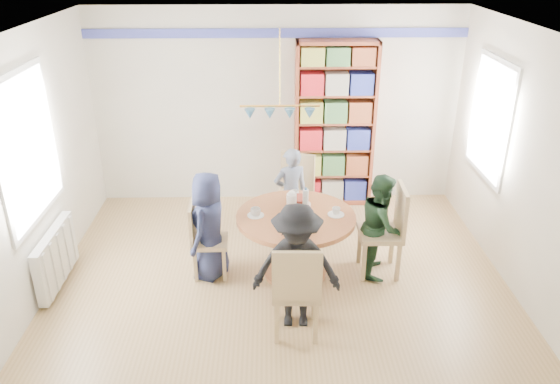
{
  "coord_description": "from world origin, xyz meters",
  "views": [
    {
      "loc": [
        -0.12,
        -4.78,
        3.47
      ],
      "look_at": [
        0.0,
        0.4,
        1.05
      ],
      "focal_mm": 35.0,
      "sensor_mm": 36.0,
      "label": 1
    }
  ],
  "objects_px": {
    "chair_left": "(203,236)",
    "chair_near": "(296,288)",
    "bookshelf": "(334,127)",
    "person_near": "(297,267)",
    "person_right": "(381,225)",
    "dining_table": "(296,231)",
    "radiator": "(56,257)",
    "person_left": "(209,226)",
    "person_far": "(291,193)",
    "chair_far": "(295,190)",
    "chair_right": "(389,227)"
  },
  "relations": [
    {
      "from": "chair_left",
      "to": "chair_near",
      "type": "xyz_separation_m",
      "value": [
        0.98,
        -1.1,
        0.07
      ]
    },
    {
      "from": "bookshelf",
      "to": "chair_near",
      "type": "bearing_deg",
      "value": -102.55
    },
    {
      "from": "chair_left",
      "to": "person_near",
      "type": "relative_size",
      "value": 0.68
    },
    {
      "from": "person_right",
      "to": "bookshelf",
      "type": "xyz_separation_m",
      "value": [
        -0.33,
        1.85,
        0.53
      ]
    },
    {
      "from": "dining_table",
      "to": "person_right",
      "type": "relative_size",
      "value": 1.09
    },
    {
      "from": "dining_table",
      "to": "person_near",
      "type": "relative_size",
      "value": 1.0
    },
    {
      "from": "radiator",
      "to": "person_left",
      "type": "bearing_deg",
      "value": 5.61
    },
    {
      "from": "person_left",
      "to": "person_far",
      "type": "xyz_separation_m",
      "value": [
        0.92,
        0.88,
        -0.03
      ]
    },
    {
      "from": "bookshelf",
      "to": "dining_table",
      "type": "bearing_deg",
      "value": -107.97
    },
    {
      "from": "bookshelf",
      "to": "chair_far",
      "type": "bearing_deg",
      "value": -125.2
    },
    {
      "from": "radiator",
      "to": "person_left",
      "type": "distance_m",
      "value": 1.68
    },
    {
      "from": "person_left",
      "to": "radiator",
      "type": "bearing_deg",
      "value": -65.39
    },
    {
      "from": "chair_near",
      "to": "person_far",
      "type": "relative_size",
      "value": 0.85
    },
    {
      "from": "chair_far",
      "to": "person_far",
      "type": "height_order",
      "value": "person_far"
    },
    {
      "from": "chair_right",
      "to": "chair_near",
      "type": "distance_m",
      "value": 1.53
    },
    {
      "from": "chair_left",
      "to": "person_right",
      "type": "relative_size",
      "value": 0.74
    },
    {
      "from": "dining_table",
      "to": "chair_right",
      "type": "height_order",
      "value": "chair_right"
    },
    {
      "from": "radiator",
      "to": "person_near",
      "type": "height_order",
      "value": "person_near"
    },
    {
      "from": "chair_left",
      "to": "person_right",
      "type": "xyz_separation_m",
      "value": [
        1.97,
        0.01,
        0.11
      ]
    },
    {
      "from": "chair_left",
      "to": "chair_near",
      "type": "relative_size",
      "value": 0.87
    },
    {
      "from": "dining_table",
      "to": "person_right",
      "type": "bearing_deg",
      "value": 2.91
    },
    {
      "from": "chair_far",
      "to": "radiator",
      "type": "bearing_deg",
      "value": -155.04
    },
    {
      "from": "person_right",
      "to": "person_far",
      "type": "height_order",
      "value": "person_right"
    },
    {
      "from": "dining_table",
      "to": "person_far",
      "type": "distance_m",
      "value": 0.9
    },
    {
      "from": "chair_far",
      "to": "bookshelf",
      "type": "distance_m",
      "value": 1.15
    },
    {
      "from": "chair_far",
      "to": "dining_table",
      "type": "bearing_deg",
      "value": -92.01
    },
    {
      "from": "chair_right",
      "to": "person_left",
      "type": "height_order",
      "value": "person_left"
    },
    {
      "from": "chair_left",
      "to": "chair_far",
      "type": "height_order",
      "value": "chair_far"
    },
    {
      "from": "person_near",
      "to": "dining_table",
      "type": "bearing_deg",
      "value": 90.05
    },
    {
      "from": "chair_near",
      "to": "bookshelf",
      "type": "distance_m",
      "value": 3.09
    },
    {
      "from": "chair_far",
      "to": "person_far",
      "type": "relative_size",
      "value": 0.86
    },
    {
      "from": "chair_near",
      "to": "chair_right",
      "type": "bearing_deg",
      "value": 45.68
    },
    {
      "from": "chair_left",
      "to": "bookshelf",
      "type": "xyz_separation_m",
      "value": [
        1.64,
        1.86,
        0.64
      ]
    },
    {
      "from": "person_far",
      "to": "person_near",
      "type": "xyz_separation_m",
      "value": [
        -0.02,
        -1.75,
        0.06
      ]
    },
    {
      "from": "chair_right",
      "to": "bookshelf",
      "type": "distance_m",
      "value": 1.99
    },
    {
      "from": "person_right",
      "to": "person_near",
      "type": "distance_m",
      "value": 1.34
    },
    {
      "from": "person_left",
      "to": "person_near",
      "type": "relative_size",
      "value": 0.96
    },
    {
      "from": "person_near",
      "to": "chair_near",
      "type": "bearing_deg",
      "value": -90.25
    },
    {
      "from": "chair_right",
      "to": "person_right",
      "type": "bearing_deg",
      "value": 167.72
    },
    {
      "from": "person_left",
      "to": "bookshelf",
      "type": "distance_m",
      "value": 2.49
    },
    {
      "from": "dining_table",
      "to": "person_left",
      "type": "distance_m",
      "value": 0.95
    },
    {
      "from": "radiator",
      "to": "person_right",
      "type": "xyz_separation_m",
      "value": [
        3.54,
        0.19,
        0.24
      ]
    },
    {
      "from": "dining_table",
      "to": "person_left",
      "type": "bearing_deg",
      "value": 178.93
    },
    {
      "from": "chair_near",
      "to": "person_right",
      "type": "relative_size",
      "value": 0.85
    },
    {
      "from": "dining_table",
      "to": "chair_left",
      "type": "distance_m",
      "value": 1.03
    },
    {
      "from": "chair_left",
      "to": "bookshelf",
      "type": "bearing_deg",
      "value": 48.67
    },
    {
      "from": "dining_table",
      "to": "person_near",
      "type": "distance_m",
      "value": 0.86
    },
    {
      "from": "chair_far",
      "to": "person_right",
      "type": "height_order",
      "value": "person_right"
    },
    {
      "from": "radiator",
      "to": "bookshelf",
      "type": "bearing_deg",
      "value": 32.5
    },
    {
      "from": "radiator",
      "to": "person_left",
      "type": "height_order",
      "value": "person_left"
    }
  ]
}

